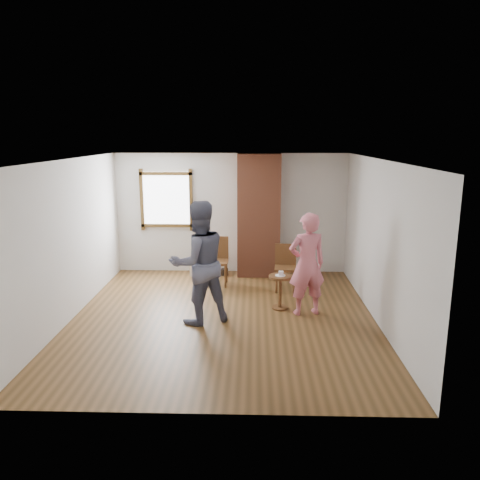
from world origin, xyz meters
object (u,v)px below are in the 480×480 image
at_px(stoneware_crock, 197,266).
at_px(side_table, 280,286).
at_px(dining_chair_left, 217,258).
at_px(dining_chair_right, 285,265).
at_px(man, 199,263).
at_px(person_pink, 307,264).

relative_size(stoneware_crock, side_table, 0.67).
height_order(dining_chair_left, dining_chair_right, dining_chair_left).
xyz_separation_m(man, person_pink, (1.76, 0.39, -0.12)).
relative_size(dining_chair_left, man, 0.49).
relative_size(stoneware_crock, person_pink, 0.23).
distance_m(dining_chair_right, person_pink, 1.37).
xyz_separation_m(stoneware_crock, dining_chair_right, (1.86, -0.87, 0.30)).
distance_m(dining_chair_left, side_table, 1.83).
bearing_deg(dining_chair_right, man, -127.51).
height_order(stoneware_crock, man, man).
distance_m(man, person_pink, 1.81).
distance_m(stoneware_crock, dining_chair_left, 0.83).
bearing_deg(dining_chair_right, dining_chair_left, 171.74).
xyz_separation_m(dining_chair_left, side_table, (1.20, -1.37, -0.14)).
bearing_deg(stoneware_crock, person_pink, -45.59).
xyz_separation_m(dining_chair_left, dining_chair_right, (1.36, -0.30, -0.04)).
xyz_separation_m(dining_chair_left, person_pink, (1.63, -1.59, 0.33)).
bearing_deg(side_table, stoneware_crock, 131.14).
xyz_separation_m(stoneware_crock, person_pink, (2.12, -2.17, 0.67)).
bearing_deg(stoneware_crock, dining_chair_right, -25.11).
relative_size(dining_chair_right, man, 0.45).
height_order(stoneware_crock, dining_chair_left, dining_chair_left).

